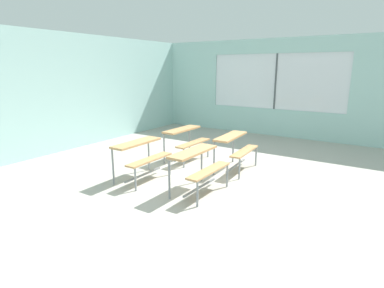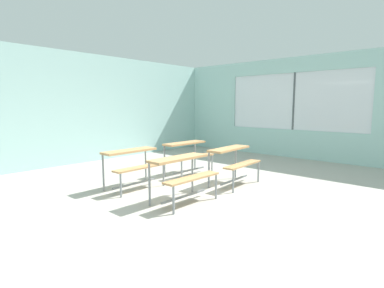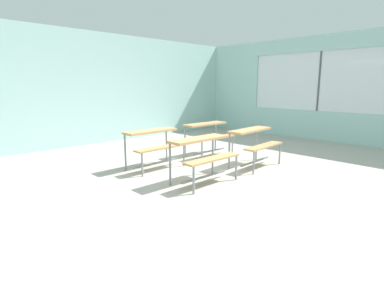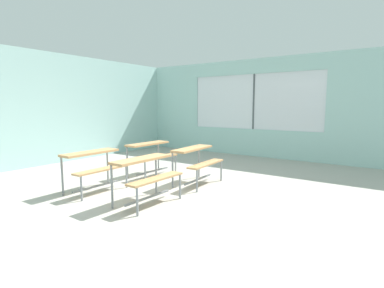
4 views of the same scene
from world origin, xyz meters
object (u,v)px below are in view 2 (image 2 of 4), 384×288
Objects in this scene: desk_bench_r0c0 at (183,168)px; desk_bench_r1c0 at (133,159)px; desk_bench_r0c1 at (234,157)px; desk_bench_r1c1 at (188,150)px.

desk_bench_r1c0 is at bearing 93.03° from desk_bench_r0c0.
desk_bench_r1c1 is at bearing 85.44° from desk_bench_r0c1.
desk_bench_r0c0 and desk_bench_r1c1 have the same top height.
desk_bench_r0c1 is (1.47, -0.00, 0.00)m from desk_bench_r0c0.
desk_bench_r0c1 and desk_bench_r1c1 have the same top height.
desk_bench_r0c0 is at bearing 176.99° from desk_bench_r0c1.
desk_bench_r1c1 is at bearing 0.62° from desk_bench_r1c0.
desk_bench_r1c0 is 0.99× the size of desk_bench_r1c1.
desk_bench_r0c1 is 1.02× the size of desk_bench_r1c0.
desk_bench_r0c0 and desk_bench_r1c0 have the same top height.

